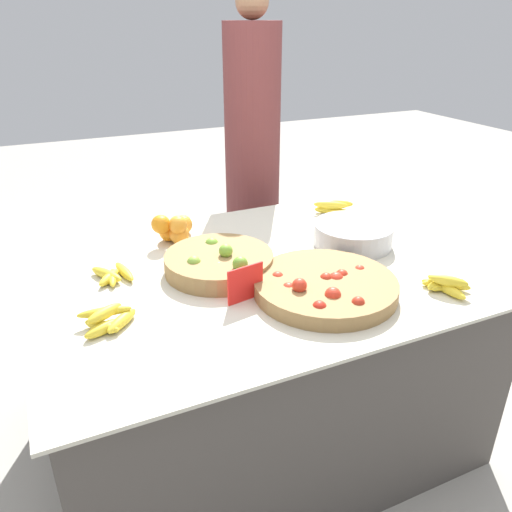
# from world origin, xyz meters

# --- Properties ---
(ground_plane) EXTENTS (12.00, 12.00, 0.00)m
(ground_plane) POSITION_xyz_m (0.00, 0.00, 0.00)
(ground_plane) COLOR #A39E93
(market_table) EXTENTS (1.54, 1.15, 0.74)m
(market_table) POSITION_xyz_m (0.00, 0.00, 0.37)
(market_table) COLOR #4C4742
(market_table) RESTS_ON ground_plane
(lime_bowl) EXTENTS (0.38, 0.38, 0.11)m
(lime_bowl) POSITION_xyz_m (-0.13, 0.04, 0.78)
(lime_bowl) COLOR olive
(lime_bowl) RESTS_ON market_table
(tomato_basket) EXTENTS (0.47, 0.47, 0.09)m
(tomato_basket) POSITION_xyz_m (0.13, -0.25, 0.77)
(tomato_basket) COLOR olive
(tomato_basket) RESTS_ON market_table
(orange_pile) EXTENTS (0.19, 0.18, 0.13)m
(orange_pile) POSITION_xyz_m (-0.19, 0.35, 0.79)
(orange_pile) COLOR orange
(orange_pile) RESTS_ON market_table
(metal_bowl) EXTENTS (0.31, 0.31, 0.09)m
(metal_bowl) POSITION_xyz_m (0.43, 0.03, 0.79)
(metal_bowl) COLOR #B7B7BF
(metal_bowl) RESTS_ON market_table
(price_sign) EXTENTS (0.13, 0.03, 0.12)m
(price_sign) POSITION_xyz_m (-0.12, -0.19, 0.80)
(price_sign) COLOR red
(price_sign) RESTS_ON market_table
(banana_bunch_middle_right) EXTENTS (0.14, 0.17, 0.04)m
(banana_bunch_middle_right) POSITION_xyz_m (-0.48, 0.13, 0.76)
(banana_bunch_middle_right) COLOR yellow
(banana_bunch_middle_right) RESTS_ON market_table
(banana_bunch_front_right) EXTENTS (0.15, 0.17, 0.06)m
(banana_bunch_front_right) POSITION_xyz_m (0.50, -0.40, 0.77)
(banana_bunch_front_right) COLOR yellow
(banana_bunch_front_right) RESTS_ON market_table
(banana_bunch_front_center) EXTENTS (0.19, 0.14, 0.06)m
(banana_bunch_front_center) POSITION_xyz_m (0.56, 0.37, 0.77)
(banana_bunch_front_center) COLOR yellow
(banana_bunch_front_center) RESTS_ON market_table
(banana_bunch_back_center) EXTENTS (0.18, 0.12, 0.06)m
(banana_bunch_back_center) POSITION_xyz_m (-0.54, -0.17, 0.77)
(banana_bunch_back_center) COLOR yellow
(banana_bunch_back_center) RESTS_ON market_table
(vendor_person) EXTENTS (0.29, 0.29, 1.70)m
(vendor_person) POSITION_xyz_m (0.41, 0.95, 0.80)
(vendor_person) COLOR brown
(vendor_person) RESTS_ON ground_plane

